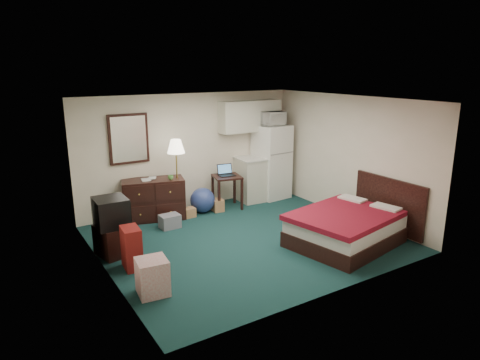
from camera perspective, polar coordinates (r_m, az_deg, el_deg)
floor at (r=7.87m, az=0.75°, el=-7.85°), size 5.00×4.50×0.01m
ceiling at (r=7.28m, az=0.81°, el=10.61°), size 5.00×4.50×0.01m
walls at (r=7.48m, az=0.78°, el=1.01°), size 5.01×4.51×2.50m
mirror at (r=8.83m, az=-14.63°, el=5.33°), size 0.80×0.06×1.00m
upper_cabinets at (r=9.85m, az=1.36°, el=8.52°), size 1.50×0.35×0.70m
headboard at (r=8.48m, az=19.20°, el=-3.07°), size 0.06×1.56×1.00m
dresser at (r=8.92m, az=-11.43°, el=-2.52°), size 1.33×0.87×0.84m
floor_lamp at (r=8.83m, az=-8.38°, el=0.13°), size 0.37×0.37×1.63m
desk at (r=9.45m, az=-1.74°, el=-1.58°), size 0.69×0.69×0.73m
exercise_ball at (r=9.21m, az=-5.01°, el=-2.70°), size 0.60×0.60×0.53m
kitchen_counter at (r=10.03m, az=2.23°, el=0.16°), size 0.93×0.73×0.99m
fridge at (r=10.14m, az=4.21°, el=2.47°), size 0.77×0.77×1.73m
bed at (r=7.77m, az=13.85°, el=-6.32°), size 2.05×1.74×0.58m
tv_stand at (r=7.48m, az=-16.41°, el=-7.66°), size 0.61×0.64×0.51m
suitcase at (r=6.89m, az=-14.27°, el=-8.79°), size 0.29×0.43×0.66m
retail_box at (r=6.13m, az=-11.60°, el=-12.52°), size 0.45×0.45×0.51m
file_bin at (r=8.46m, az=-9.34°, el=-5.45°), size 0.39×0.30×0.26m
cardboard_box_a at (r=8.99m, az=-6.78°, el=-4.33°), size 0.24×0.21×0.20m
cardboard_box_b at (r=9.30m, az=-3.03°, el=-3.37°), size 0.25×0.28×0.26m
laptop at (r=9.33m, az=-1.78°, el=1.28°), size 0.37×0.32×0.23m
crt_tv at (r=7.29m, az=-16.83°, el=-4.13°), size 0.53×0.57×0.48m
microwave at (r=9.94m, az=4.25°, el=8.42°), size 0.63×0.44×0.39m
book_a at (r=8.72m, az=-13.02°, el=0.65°), size 0.17×0.05×0.24m
book_b at (r=8.86m, az=-12.16°, el=0.83°), size 0.15×0.09×0.21m
mug at (r=8.71m, az=-9.23°, el=0.40°), size 0.14×0.12×0.11m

